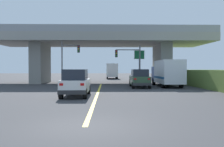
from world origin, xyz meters
name	(u,v)px	position (x,y,z in m)	size (l,w,h in m)	color
ground	(102,83)	(0.00, 27.12, 0.00)	(160.00, 160.00, 0.00)	#353538
overpass_bridge	(102,46)	(0.00, 27.12, 5.46)	(30.62, 9.95, 7.71)	gray
lane_divider_stripe	(98,93)	(0.00, 12.21, 0.00)	(0.20, 24.41, 0.01)	yellow
suv_lead	(76,83)	(-1.54, 9.57, 1.01)	(1.90, 4.42, 2.02)	silver
suv_crossing	(139,78)	(4.39, 18.22, 1.01)	(2.02, 4.83, 2.02)	#2D4C33
box_truck	(167,73)	(7.80, 19.44, 1.61)	(2.33, 7.35, 3.03)	navy
traffic_signal_nearside	(131,59)	(3.88, 22.55, 3.29)	(3.28, 0.36, 5.08)	#56595E
traffic_signal_farside	(68,57)	(-4.28, 22.94, 3.62)	(2.40, 0.36, 5.70)	slate
highway_sign	(139,59)	(5.33, 25.33, 3.50)	(1.43, 0.17, 4.81)	slate
semi_truck_distant	(112,71)	(1.87, 43.13, 1.66)	(2.33, 7.47, 3.16)	red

